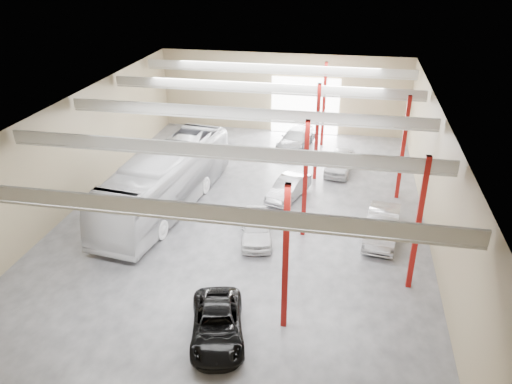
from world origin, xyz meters
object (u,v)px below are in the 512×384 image
(car_row_b, at_px, (289,188))
(car_right_far, at_px, (340,162))
(coach_bus, at_px, (166,181))
(car_row_c, at_px, (296,138))
(black_sedan, at_px, (217,325))
(car_right_near, at_px, (382,226))
(car_row_a, at_px, (256,227))

(car_row_b, height_order, car_right_far, car_right_far)
(car_row_b, distance_m, car_right_far, 5.94)
(coach_bus, bearing_deg, car_row_c, 68.11)
(car_right_far, bearing_deg, black_sedan, -95.18)
(black_sedan, bearing_deg, car_right_near, 38.79)
(black_sedan, relative_size, car_right_far, 1.06)
(black_sedan, distance_m, car_row_a, 8.29)
(car_row_c, distance_m, car_right_far, 5.80)
(coach_bus, relative_size, car_row_b, 3.18)
(coach_bus, xyz_separation_m, car_right_far, (10.65, 7.92, -1.14))
(coach_bus, distance_m, black_sedan, 12.70)
(black_sedan, height_order, car_row_a, car_row_a)
(car_row_a, height_order, car_right_near, car_right_near)
(car_row_a, height_order, car_row_b, car_row_a)
(car_row_c, bearing_deg, coach_bus, -107.70)
(car_row_b, bearing_deg, coach_bus, -140.13)
(coach_bus, height_order, car_row_b, coach_bus)
(black_sedan, bearing_deg, car_row_c, 73.89)
(car_row_b, height_order, car_right_near, car_right_near)
(coach_bus, bearing_deg, car_row_b, 28.50)
(car_row_c, xyz_separation_m, car_right_near, (6.59, -13.60, 0.03))
(car_right_far, bearing_deg, coach_bus, -135.37)
(car_row_b, distance_m, car_row_c, 9.40)
(black_sedan, height_order, car_right_near, car_right_near)
(coach_bus, height_order, car_row_a, coach_bus)
(coach_bus, relative_size, car_right_far, 3.04)
(car_right_near, bearing_deg, car_row_c, 123.02)
(coach_bus, distance_m, car_right_far, 13.32)
(black_sedan, height_order, car_right_far, car_right_far)
(car_row_c, bearing_deg, black_sedan, -80.13)
(car_row_b, bearing_deg, black_sedan, -76.52)
(car_row_a, xyz_separation_m, car_right_near, (7.09, 1.40, 0.08))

